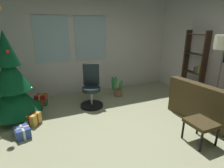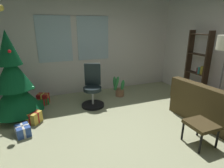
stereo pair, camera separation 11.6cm
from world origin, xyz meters
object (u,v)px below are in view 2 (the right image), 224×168
(gift_box_gold, at_px, (34,117))
(holiday_tree, at_px, (14,84))
(gift_box_red, at_px, (43,99))
(potted_plant, at_px, (119,88))
(footstool, at_px, (201,126))
(office_chair, at_px, (93,90))
(gift_box_green, at_px, (42,102))
(gift_box_blue, at_px, (23,131))
(bookshelf, at_px, (197,71))

(gift_box_gold, bearing_deg, holiday_tree, 130.15)
(holiday_tree, relative_size, gift_box_red, 7.07)
(holiday_tree, distance_m, potted_plant, 2.62)
(footstool, height_order, office_chair, office_chair)
(gift_box_gold, xyz_separation_m, potted_plant, (2.22, 0.72, 0.12))
(gift_box_green, bearing_deg, footstool, -47.57)
(gift_box_green, height_order, gift_box_blue, gift_box_blue)
(footstool, bearing_deg, gift_box_red, 131.38)
(holiday_tree, bearing_deg, gift_box_red, 47.88)
(gift_box_red, xyz_separation_m, bookshelf, (3.83, -1.19, 0.66))
(gift_box_red, relative_size, gift_box_gold, 0.95)
(gift_box_gold, height_order, bookshelf, bookshelf)
(gift_box_red, bearing_deg, office_chair, -25.64)
(gift_box_gold, bearing_deg, bookshelf, -3.28)
(gift_box_gold, xyz_separation_m, gift_box_blue, (-0.19, -0.42, -0.02))
(gift_box_green, xyz_separation_m, potted_plant, (2.04, -0.17, 0.15))
(gift_box_blue, relative_size, bookshelf, 0.18)
(gift_box_red, bearing_deg, holiday_tree, -132.12)
(footstool, height_order, gift_box_blue, footstool)
(gift_box_gold, distance_m, gift_box_blue, 0.46)
(potted_plant, bearing_deg, holiday_tree, -172.34)
(bookshelf, relative_size, potted_plant, 2.92)
(gift_box_red, bearing_deg, footstool, -48.62)
(gift_box_gold, height_order, office_chair, office_chair)
(footstool, relative_size, gift_box_green, 1.40)
(gift_box_red, xyz_separation_m, potted_plant, (2.02, -0.24, 0.11))
(office_chair, distance_m, bookshelf, 2.76)
(office_chair, bearing_deg, bookshelf, -13.21)
(gift_box_red, distance_m, gift_box_green, 0.09)
(gift_box_blue, bearing_deg, gift_box_red, 74.06)
(gift_box_red, distance_m, office_chair, 1.33)
(gift_box_gold, distance_m, potted_plant, 2.34)
(office_chair, bearing_deg, gift_box_red, 154.36)
(holiday_tree, relative_size, gift_box_blue, 6.96)
(gift_box_green, xyz_separation_m, office_chair, (1.20, -0.49, 0.32))
(gift_box_green, bearing_deg, gift_box_gold, -101.47)
(gift_box_gold, height_order, gift_box_blue, gift_box_gold)
(footstool, relative_size, potted_plant, 0.72)
(gift_box_red, distance_m, potted_plant, 2.03)
(potted_plant, bearing_deg, gift_box_red, 173.30)
(gift_box_red, relative_size, bookshelf, 0.18)
(office_chair, bearing_deg, gift_box_green, 157.67)
(potted_plant, bearing_deg, bookshelf, -27.65)
(gift_box_red, bearing_deg, potted_plant, -6.70)
(gift_box_green, xyz_separation_m, gift_box_blue, (-0.37, -1.30, 0.01))
(gift_box_blue, xyz_separation_m, potted_plant, (2.41, 1.13, 0.14))
(footstool, xyz_separation_m, bookshelf, (1.41, 1.56, 0.45))
(gift_box_gold, bearing_deg, gift_box_red, 77.85)
(gift_box_gold, relative_size, office_chair, 0.33)
(gift_box_red, height_order, gift_box_blue, gift_box_red)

